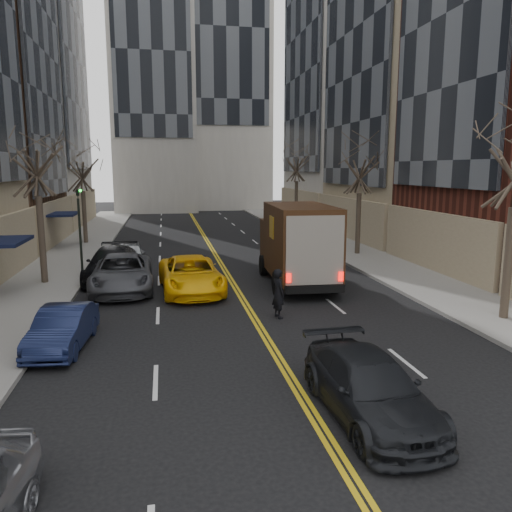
{
  "coord_description": "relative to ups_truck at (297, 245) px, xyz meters",
  "views": [
    {
      "loc": [
        -3.14,
        -4.44,
        5.46
      ],
      "look_at": [
        0.21,
        13.72,
        2.2
      ],
      "focal_mm": 35.0,
      "sensor_mm": 36.0,
      "label": 1
    }
  ],
  "objects": [
    {
      "name": "sidewalk_left",
      "position": [
        -11.96,
        9.06,
        -1.84
      ],
      "size": [
        4.0,
        66.0,
        0.15
      ],
      "primitive_type": "cube",
      "color": "slate",
      "rests_on": "ground"
    },
    {
      "name": "tree_lf_mid",
      "position": [
        -11.76,
        2.06,
        4.68
      ],
      "size": [
        3.2,
        3.2,
        8.91
      ],
      "color": "#382D23",
      "rests_on": "sidewalk_left"
    },
    {
      "name": "streetwall_right",
      "position": [
        13.42,
        14.26,
        13.17
      ],
      "size": [
        12.26,
        49.0,
        34.0
      ],
      "color": "#4C301E",
      "rests_on": "ground"
    },
    {
      "name": "traffic_signal",
      "position": [
        -10.36,
        4.06,
        0.9
      ],
      "size": [
        0.29,
        0.26,
        4.7
      ],
      "color": "black",
      "rests_on": "sidewalk_left"
    },
    {
      "name": "tree_rt_far",
      "position": [
        5.84,
        22.06,
        4.82
      ],
      "size": [
        3.2,
        3.2,
        9.11
      ],
      "color": "#382D23",
      "rests_on": "sidewalk_right"
    },
    {
      "name": "parked_lf_b",
      "position": [
        -9.26,
        -6.96,
        -1.28
      ],
      "size": [
        1.71,
        3.99,
        1.28
      ],
      "primitive_type": "imported",
      "rotation": [
        0.0,
        0.0,
        -0.09
      ],
      "color": "#121A3B",
      "rests_on": "ground"
    },
    {
      "name": "tree_rt_mid",
      "position": [
        5.84,
        7.06,
        4.25
      ],
      "size": [
        3.2,
        3.2,
        8.32
      ],
      "color": "#382D23",
      "rests_on": "sidewalk_right"
    },
    {
      "name": "ups_truck",
      "position": [
        0.0,
        0.0,
        0.0
      ],
      "size": [
        3.12,
        7.08,
        3.81
      ],
      "rotation": [
        0.0,
        0.0,
        -0.05
      ],
      "color": "black",
      "rests_on": "ground"
    },
    {
      "name": "tree_lf_far",
      "position": [
        -11.76,
        15.06,
        4.1
      ],
      "size": [
        3.2,
        3.2,
        8.12
      ],
      "color": "#382D23",
      "rests_on": "sidewalk_left"
    },
    {
      "name": "parked_rt_c",
      "position": [
        3.34,
        16.37,
        -1.16
      ],
      "size": [
        2.4,
        5.35,
        1.52
      ],
      "primitive_type": "imported",
      "rotation": [
        0.0,
        0.0,
        -0.05
      ],
      "color": "black",
      "rests_on": "ground"
    },
    {
      "name": "pedestrian",
      "position": [
        -2.06,
        -5.02,
        -1.0
      ],
      "size": [
        0.59,
        0.76,
        1.84
      ],
      "primitive_type": "imported",
      "rotation": [
        0.0,
        0.0,
        1.82
      ],
      "color": "black",
      "rests_on": "ground"
    },
    {
      "name": "parked_lf_e",
      "position": [
        -8.06,
        5.77,
        -1.22
      ],
      "size": [
        1.94,
        4.22,
        1.4
      ],
      "primitive_type": "imported",
      "rotation": [
        0.0,
        0.0,
        0.07
      ],
      "color": "#A0A3A7",
      "rests_on": "ground"
    },
    {
      "name": "sidewalk_right",
      "position": [
        6.04,
        9.06,
        -1.84
      ],
      "size": [
        4.0,
        66.0,
        0.15
      ],
      "primitive_type": "cube",
      "color": "slate",
      "rests_on": "ground"
    },
    {
      "name": "observer_sedan",
      "position": [
        -1.76,
        -12.67,
        -1.24
      ],
      "size": [
        2.09,
        4.78,
        1.37
      ],
      "rotation": [
        0.0,
        0.0,
        0.04
      ],
      "color": "black",
      "rests_on": "ground"
    },
    {
      "name": "parked_rt_b",
      "position": [
        3.34,
        14.42,
        -1.11
      ],
      "size": [
        3.41,
        6.15,
        1.63
      ],
      "primitive_type": "imported",
      "rotation": [
        0.0,
        0.0,
        -0.13
      ],
      "color": "#A8AAB0",
      "rests_on": "ground"
    },
    {
      "name": "taxi",
      "position": [
        -5.02,
        -0.5,
        -1.14
      ],
      "size": [
        2.93,
        5.74,
        1.55
      ],
      "primitive_type": "imported",
      "rotation": [
        0.0,
        0.0,
        0.06
      ],
      "color": "yellow",
      "rests_on": "ground"
    },
    {
      "name": "parked_lf_d",
      "position": [
        -8.71,
        2.64,
        -1.12
      ],
      "size": [
        2.59,
        5.62,
        1.59
      ],
      "primitive_type": "imported",
      "rotation": [
        0.0,
        0.0,
        -0.07
      ],
      "color": "black",
      "rests_on": "ground"
    },
    {
      "name": "parked_lf_c",
      "position": [
        -8.06,
        0.32,
        -1.12
      ],
      "size": [
        2.89,
        5.87,
        1.6
      ],
      "primitive_type": "imported",
      "rotation": [
        0.0,
        0.0,
        0.04
      ],
      "color": "#46484D",
      "rests_on": "ground"
    },
    {
      "name": "parked_rt_a",
      "position": [
        2.14,
        6.63,
        -1.24
      ],
      "size": [
        1.76,
        4.23,
        1.36
      ],
      "primitive_type": "imported",
      "rotation": [
        0.0,
        0.0,
        0.08
      ],
      "color": "#515559",
      "rests_on": "ground"
    }
  ]
}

